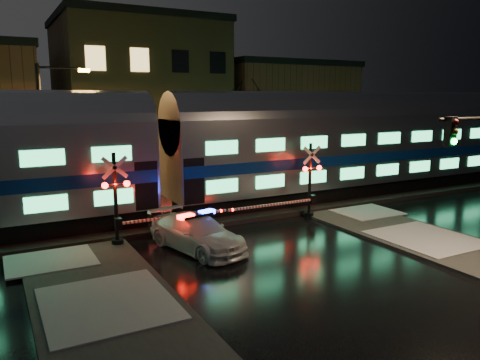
{
  "coord_description": "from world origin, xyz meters",
  "views": [
    {
      "loc": [
        -9.08,
        -15.69,
        5.9
      ],
      "look_at": [
        0.71,
        2.5,
        2.2
      ],
      "focal_mm": 35.0,
      "sensor_mm": 36.0,
      "label": 1
    }
  ],
  "objects_px": {
    "police_car": "(197,233)",
    "crossing_signal_right": "(305,189)",
    "crossing_signal_left": "(126,208)",
    "streetlight": "(48,130)"
  },
  "relations": [
    {
      "from": "police_car",
      "to": "crossing_signal_right",
      "type": "xyz_separation_m",
      "value": [
        6.42,
        1.8,
        0.84
      ]
    },
    {
      "from": "crossing_signal_left",
      "to": "streetlight",
      "type": "relative_size",
      "value": 0.71
    },
    {
      "from": "crossing_signal_right",
      "to": "streetlight",
      "type": "bearing_deg",
      "value": 147.84
    },
    {
      "from": "police_car",
      "to": "crossing_signal_right",
      "type": "relative_size",
      "value": 0.95
    },
    {
      "from": "police_car",
      "to": "streetlight",
      "type": "distance_m",
      "value": 10.17
    },
    {
      "from": "police_car",
      "to": "crossing_signal_right",
      "type": "distance_m",
      "value": 6.72
    },
    {
      "from": "crossing_signal_right",
      "to": "streetlight",
      "type": "height_order",
      "value": "streetlight"
    },
    {
      "from": "crossing_signal_right",
      "to": "streetlight",
      "type": "relative_size",
      "value": 0.7
    },
    {
      "from": "police_car",
      "to": "crossing_signal_left",
      "type": "distance_m",
      "value": 3.02
    },
    {
      "from": "crossing_signal_right",
      "to": "crossing_signal_left",
      "type": "height_order",
      "value": "crossing_signal_left"
    }
  ]
}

